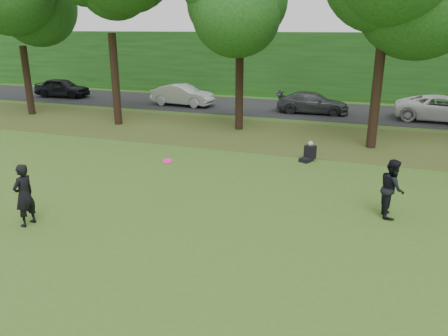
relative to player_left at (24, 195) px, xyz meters
name	(u,v)px	position (x,y,z in m)	size (l,w,h in m)	color
ground	(185,257)	(4.99, -0.20, -0.91)	(120.00, 120.00, 0.00)	#3D5A1C
leaf_litter	(289,137)	(4.99, 12.80, -0.90)	(60.00, 7.00, 0.01)	#4C431B
street	(313,110)	(4.99, 20.80, -0.90)	(70.00, 7.00, 0.02)	black
far_hedge	(326,66)	(4.99, 26.80, 1.59)	(70.00, 3.00, 5.00)	#1A3F12
player_left	(24,195)	(0.00, 0.00, 0.00)	(0.66, 0.43, 1.81)	black
player_right	(392,188)	(9.75, 4.11, -0.03)	(0.85, 0.67, 1.76)	black
parked_cars	(323,103)	(5.79, 19.63, -0.15)	(42.27, 3.02, 1.51)	black
frisbee	(168,161)	(3.54, 1.93, 0.80)	(0.35, 0.35, 0.13)	#ED1379
seated_person	(309,153)	(6.58, 9.00, -0.60)	(0.66, 0.83, 0.83)	black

